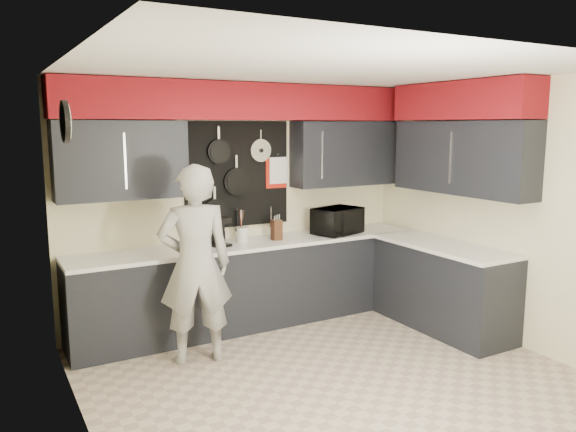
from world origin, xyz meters
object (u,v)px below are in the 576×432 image
microwave (337,221)px  utensil_crock (242,234)px  person (195,265)px  coffee_maker (219,231)px  knife_block (277,230)px

microwave → utensil_crock: microwave is taller
utensil_crock → microwave: bearing=-7.2°
microwave → person: person is taller
coffee_maker → person: size_ratio=0.17×
utensil_crock → person: size_ratio=0.09×
microwave → knife_block: microwave is taller
microwave → coffee_maker: bearing=160.8°
knife_block → coffee_maker: bearing=178.2°
person → knife_block: bearing=-140.6°
coffee_maker → person: bearing=-144.9°
microwave → knife_block: (-0.77, 0.04, -0.04)m
microwave → utensil_crock: (-1.13, 0.14, -0.07)m
microwave → knife_block: bearing=160.3°
knife_block → person: (-1.15, -0.59, -0.12)m
knife_block → utensil_crock: knife_block is taller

